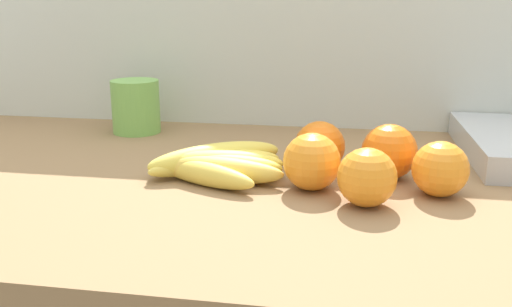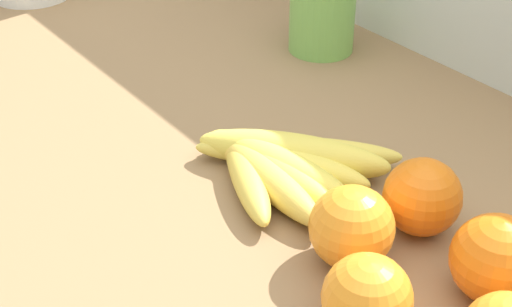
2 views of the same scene
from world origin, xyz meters
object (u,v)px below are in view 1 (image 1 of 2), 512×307
(orange_center, at_px, (320,146))
(orange_right, at_px, (440,169))
(mug, at_px, (136,106))
(orange_front, at_px, (367,177))
(banana_bunch, at_px, (215,164))
(orange_far_right, at_px, (389,152))
(orange_back_left, at_px, (312,162))

(orange_center, xyz_separation_m, orange_right, (0.16, -0.08, -0.00))
(orange_center, height_order, mug, mug)
(orange_right, bearing_deg, mug, 152.27)
(orange_front, distance_m, orange_center, 0.15)
(banana_bunch, relative_size, orange_right, 2.94)
(orange_far_right, distance_m, orange_center, 0.10)
(orange_right, bearing_deg, orange_back_left, -178.99)
(banana_bunch, distance_m, orange_center, 0.15)
(banana_bunch, xyz_separation_m, orange_front, (0.21, -0.08, 0.02))
(orange_back_left, relative_size, mug, 0.77)
(orange_front, height_order, orange_back_left, orange_back_left)
(orange_center, xyz_separation_m, orange_back_left, (-0.01, -0.08, 0.00))
(orange_center, distance_m, orange_back_left, 0.08)
(orange_back_left, distance_m, orange_right, 0.16)
(orange_center, distance_m, mug, 0.40)
(orange_far_right, xyz_separation_m, orange_back_left, (-0.10, -0.07, -0.00))
(banana_bunch, xyz_separation_m, orange_far_right, (0.24, 0.04, 0.02))
(banana_bunch, relative_size, orange_far_right, 2.71)
(mug, bearing_deg, orange_front, -37.43)
(orange_far_right, bearing_deg, orange_right, -46.62)
(orange_front, relative_size, orange_back_left, 0.95)
(orange_right, bearing_deg, banana_bunch, 174.83)
(banana_bunch, bearing_deg, orange_far_right, 8.42)
(orange_front, distance_m, orange_far_right, 0.12)
(orange_right, bearing_deg, orange_front, -150.64)
(orange_front, height_order, orange_right, orange_front)
(orange_far_right, bearing_deg, orange_back_left, -147.40)
(orange_center, height_order, orange_back_left, orange_back_left)
(orange_far_right, bearing_deg, orange_center, 169.40)
(mug, bearing_deg, orange_right, -27.73)
(orange_far_right, relative_size, mug, 0.79)
(orange_right, bearing_deg, orange_center, 152.66)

